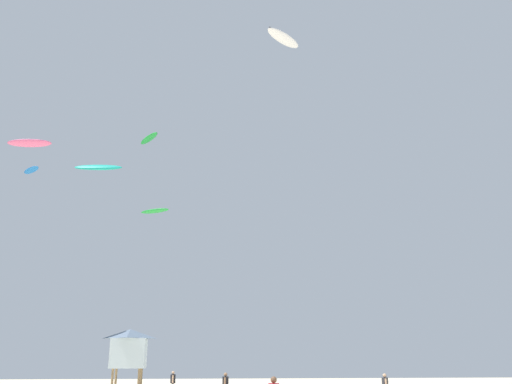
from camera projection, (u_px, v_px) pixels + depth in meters
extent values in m
sphere|color=brown|center=(274.00, 380.00, 19.87)|extent=(0.24, 0.24, 0.24)
cylinder|color=black|center=(173.00, 379.00, 38.18)|extent=(0.36, 0.36, 0.60)
cylinder|color=tan|center=(173.00, 379.00, 37.97)|extent=(0.11, 0.11, 0.55)
cylinder|color=tan|center=(173.00, 379.00, 38.38)|extent=(0.11, 0.11, 0.55)
sphere|color=tan|center=(173.00, 373.00, 38.31)|extent=(0.22, 0.22, 0.22)
cylinder|color=black|center=(225.00, 382.00, 32.20)|extent=(0.37, 0.37, 0.61)
cylinder|color=#936B4C|center=(226.00, 382.00, 32.40)|extent=(0.11, 0.11, 0.56)
cylinder|color=#936B4C|center=(225.00, 382.00, 31.99)|extent=(0.11, 0.11, 0.56)
sphere|color=#936B4C|center=(226.00, 374.00, 32.33)|extent=(0.22, 0.22, 0.22)
cylinder|color=#2D2D33|center=(385.00, 383.00, 30.80)|extent=(0.37, 0.37, 0.60)
cylinder|color=tan|center=(384.00, 383.00, 31.00)|extent=(0.11, 0.11, 0.55)
cylinder|color=tan|center=(386.00, 384.00, 30.59)|extent=(0.11, 0.11, 0.55)
sphere|color=tan|center=(385.00, 375.00, 30.92)|extent=(0.22, 0.22, 0.22)
cube|color=silver|center=(129.00, 353.00, 31.91)|extent=(2.00, 2.00, 1.70)
pyramid|color=slate|center=(130.00, 334.00, 32.24)|extent=(2.30, 2.30, 0.55)
ellipsoid|color=green|center=(155.00, 211.00, 47.17)|extent=(2.87, 2.18, 0.32)
ellipsoid|color=#E5598C|center=(29.00, 143.00, 34.55)|extent=(2.94, 1.16, 0.47)
ellipsoid|color=#19B29E|center=(98.00, 167.00, 46.62)|extent=(4.24, 1.61, 0.97)
ellipsoid|color=blue|center=(31.00, 170.00, 58.50)|extent=(2.68, 3.09, 0.37)
ellipsoid|color=white|center=(283.00, 38.00, 41.10)|extent=(3.31, 3.03, 0.54)
cylinder|color=#2D2D33|center=(283.00, 36.00, 41.15)|extent=(2.53, 2.19, 0.15)
ellipsoid|color=green|center=(149.00, 138.00, 57.89)|extent=(2.78, 3.97, 0.67)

